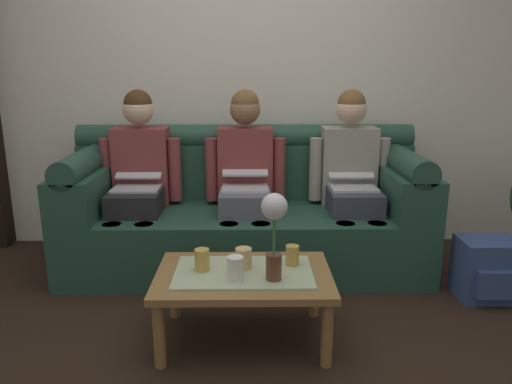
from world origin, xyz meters
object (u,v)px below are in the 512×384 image
person_middle (245,173)px  cup_near_right (202,260)px  coffee_table (244,281)px  backpack_right (487,270)px  cup_near_left (235,268)px  person_left (139,174)px  person_right (351,173)px  flower_vase (274,224)px  cup_far_center (244,258)px  couch (245,213)px  cup_far_left (292,255)px

person_middle → cup_near_right: person_middle is taller
coffee_table → backpack_right: size_ratio=2.38×
coffee_table → backpack_right: coffee_table is taller
person_middle → cup_near_left: bearing=-91.9°
person_left → cup_near_right: person_left is taller
person_middle → cup_near_right: size_ratio=10.99×
person_right → flower_vase: size_ratio=2.85×
cup_near_right → cup_far_center: size_ratio=1.04×
couch → cup_far_center: 0.99m
person_right → flower_vase: bearing=-117.5°
cup_far_center → backpack_right: bearing=15.9°
person_right → cup_near_left: bearing=-124.4°
couch → flower_vase: (0.15, -1.13, 0.29)m
cup_near_right → backpack_right: cup_near_right is taller
flower_vase → person_right: bearing=62.5°
person_left → cup_near_right: bearing=-62.6°
couch → cup_near_right: size_ratio=21.83×
couch → backpack_right: size_ratio=6.56×
couch → cup_far_center: size_ratio=22.63×
cup_far_left → backpack_right: bearing=16.9°
person_left → cup_near_left: person_left is taller
person_left → cup_near_right: size_ratio=10.99×
person_left → person_middle: (0.73, -0.00, 0.00)m
person_right → cup_far_center: size_ratio=11.39×
coffee_table → cup_far_left: cup_far_left is taller
couch → cup_far_left: couch is taller
cup_near_left → person_middle: bearing=88.1°
coffee_table → flower_vase: (0.15, -0.10, 0.34)m
coffee_table → cup_near_right: cup_near_right is taller
person_left → person_right: 1.46m
cup_near_right → cup_far_center: bearing=5.8°
coffee_table → cup_near_right: (-0.21, 0.01, 0.11)m
cup_near_right → cup_far_center: (0.21, 0.02, -0.00)m
cup_far_left → flower_vase: bearing=-119.8°
couch → cup_near_left: (-0.04, -1.13, 0.07)m
flower_vase → person_left: bearing=128.0°
flower_vase → cup_far_center: (-0.14, 0.13, -0.23)m
person_middle → cup_near_right: bearing=-101.7°
flower_vase → cup_near_right: (-0.35, 0.11, -0.23)m
person_middle → flower_vase: bearing=-82.6°
couch → person_left: (-0.73, -0.00, 0.29)m
person_middle → person_right: (0.73, 0.00, -0.00)m
coffee_table → cup_far_left: 0.29m
couch → flower_vase: bearing=-82.6°
cup_near_right → person_right: bearing=47.0°
cup_far_center → backpack_right: size_ratio=0.29×
person_middle → backpack_right: 1.64m
person_left → backpack_right: bearing=-14.5°
coffee_table → cup_far_left: (0.25, 0.08, 0.11)m
person_left → flower_vase: (0.88, -1.12, 0.00)m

